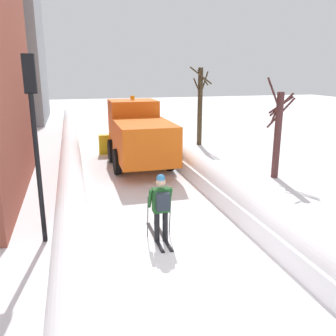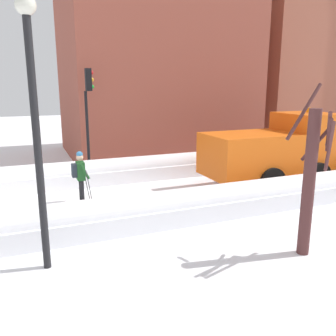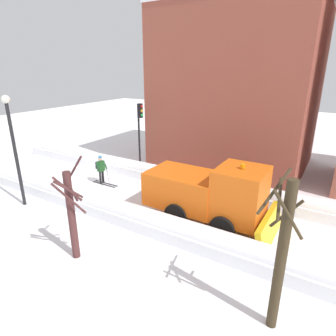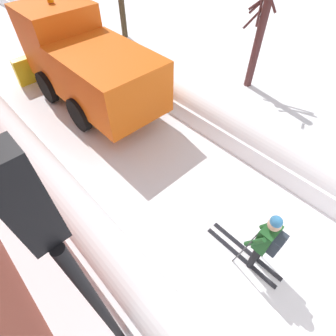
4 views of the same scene
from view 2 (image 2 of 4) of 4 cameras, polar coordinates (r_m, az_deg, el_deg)
ground_plane at (r=16.06m, az=18.97°, el=-1.86°), size 80.00×80.00×0.00m
snowbank_left at (r=17.89m, az=13.75°, el=1.42°), size 1.10×36.00×1.02m
building_brick_near at (r=21.27m, az=-2.55°, el=16.83°), size 8.54×9.91×10.68m
building_brick_mid at (r=26.96m, az=20.28°, el=21.84°), size 6.11×7.44×16.79m
plow_truck at (r=14.66m, az=17.29°, el=2.80°), size 3.20×5.98×3.12m
skier at (r=12.41m, az=-13.97°, el=-1.03°), size 0.62×1.80×1.81m
traffic_light_pole at (r=15.09m, az=-12.73°, el=10.14°), size 0.28×0.42×4.65m
street_lamp at (r=7.67m, az=-20.84°, el=9.20°), size 0.40×0.40×5.64m
bare_tree_near at (r=8.76m, az=22.03°, el=-1.46°), size 1.03×1.17×4.02m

